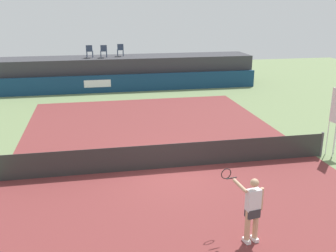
# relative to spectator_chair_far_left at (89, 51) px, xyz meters

# --- Properties ---
(ground_plane) EXTENTS (48.00, 48.00, 0.00)m
(ground_plane) POSITION_rel_spectator_chair_far_left_xyz_m (2.73, -12.06, -2.69)
(ground_plane) COLOR #6B7F51
(court_inner) EXTENTS (12.00, 22.00, 0.00)m
(court_inner) POSITION_rel_spectator_chair_far_left_xyz_m (2.73, -15.06, -2.69)
(court_inner) COLOR maroon
(court_inner) RESTS_ON ground
(sponsor_wall) EXTENTS (18.00, 0.22, 1.20)m
(sponsor_wall) POSITION_rel_spectator_chair_far_left_xyz_m (2.72, -1.56, -2.09)
(sponsor_wall) COLOR navy
(sponsor_wall) RESTS_ON ground
(spectator_platform) EXTENTS (18.00, 2.80, 2.20)m
(spectator_platform) POSITION_rel_spectator_chair_far_left_xyz_m (2.73, 0.24, -1.59)
(spectator_platform) COLOR #38383D
(spectator_platform) RESTS_ON ground
(spectator_chair_far_left) EXTENTS (0.48, 0.48, 0.89)m
(spectator_chair_far_left) POSITION_rel_spectator_chair_far_left_xyz_m (0.00, 0.00, 0.00)
(spectator_chair_far_left) COLOR #2D3D56
(spectator_chair_far_left) RESTS_ON spectator_platform
(spectator_chair_left) EXTENTS (0.46, 0.46, 0.89)m
(spectator_chair_left) POSITION_rel_spectator_chair_far_left_xyz_m (0.98, -0.11, 0.00)
(spectator_chair_left) COLOR #2D3D56
(spectator_chair_left) RESTS_ON spectator_platform
(spectator_chair_center) EXTENTS (0.45, 0.45, 0.89)m
(spectator_chair_center) POSITION_rel_spectator_chair_far_left_xyz_m (2.20, 0.44, 0.00)
(spectator_chair_center) COLOR #2D3D56
(spectator_chair_center) RESTS_ON spectator_platform
(umpire_chair) EXTENTS (0.48, 0.48, 2.76)m
(umpire_chair) POSITION_rel_spectator_chair_far_left_xyz_m (9.38, -15.07, -1.11)
(umpire_chair) COLOR white
(umpire_chair) RESTS_ON ground
(tennis_net) EXTENTS (12.40, 0.02, 0.95)m
(tennis_net) POSITION_rel_spectator_chair_far_left_xyz_m (2.73, -15.06, -2.22)
(tennis_net) COLOR #2D2D2D
(tennis_net) RESTS_ON ground
(net_post_far) EXTENTS (0.10, 0.10, 1.00)m
(net_post_far) POSITION_rel_spectator_chair_far_left_xyz_m (8.93, -15.06, -2.19)
(net_post_far) COLOR #4C4C51
(net_post_far) RESTS_ON ground
(tennis_player) EXTENTS (0.84, 1.12, 1.77)m
(tennis_player) POSITION_rel_spectator_chair_far_left_xyz_m (3.84, -20.07, -1.73)
(tennis_player) COLOR white
(tennis_player) RESTS_ON court_inner
(tennis_ball) EXTENTS (0.07, 0.07, 0.07)m
(tennis_ball) POSITION_rel_spectator_chair_far_left_xyz_m (5.23, -14.19, -2.66)
(tennis_ball) COLOR #D8EA33
(tennis_ball) RESTS_ON court_inner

